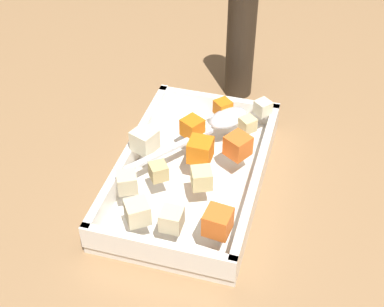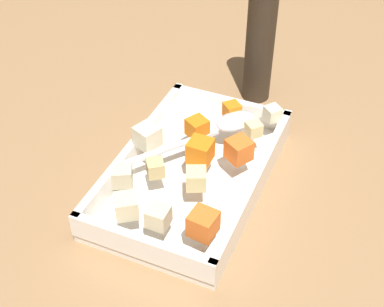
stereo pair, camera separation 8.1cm
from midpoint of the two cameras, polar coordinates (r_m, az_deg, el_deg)
ground_plane at (r=0.85m, az=-3.61°, el=-2.97°), size 4.00×4.00×0.00m
baking_dish at (r=0.84m, az=-2.76°, el=-2.53°), size 0.34×0.21×0.05m
carrot_chunk_near_left at (r=0.80m, az=-2.09°, el=0.05°), size 0.03×0.03×0.03m
carrot_chunk_under_handle at (r=0.81m, az=1.95°, el=0.70°), size 0.04×0.04×0.03m
carrot_chunk_front_center at (r=0.85m, az=-2.86°, el=2.66°), size 0.04×0.04×0.03m
carrot_chunk_corner_ne at (r=0.70m, az=-0.61°, el=-7.25°), size 0.04×0.04×0.03m
carrot_chunk_rim_edge at (r=0.89m, az=0.63°, el=4.69°), size 0.03×0.03×0.02m
potato_chunk_near_spoon at (r=0.90m, az=4.82°, el=4.68°), size 0.03×0.03×0.02m
potato_chunk_corner_sw at (r=0.71m, az=-5.40°, el=-6.96°), size 0.03×0.03×0.03m
potato_chunk_corner_nw at (r=0.86m, az=3.13°, el=2.94°), size 0.03×0.03×0.02m
potato_chunk_far_right at (r=0.72m, az=-8.89°, el=-6.15°), size 0.04×0.04×0.03m
potato_chunk_heap_top at (r=0.83m, az=-7.76°, el=1.20°), size 0.04×0.04×0.03m
potato_chunk_corner_se at (r=0.77m, az=-9.77°, el=-3.07°), size 0.04×0.04×0.03m
potato_chunk_mid_right at (r=0.76m, az=-2.03°, el=-2.69°), size 0.04×0.04×0.03m
potato_chunk_heap_side at (r=0.78m, az=-6.45°, el=-1.97°), size 0.03×0.03×0.02m
serving_spoon at (r=0.87m, az=0.45°, el=3.26°), size 0.20×0.16×0.02m
pepper_mill at (r=0.98m, az=2.73°, el=12.03°), size 0.05×0.05×0.25m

